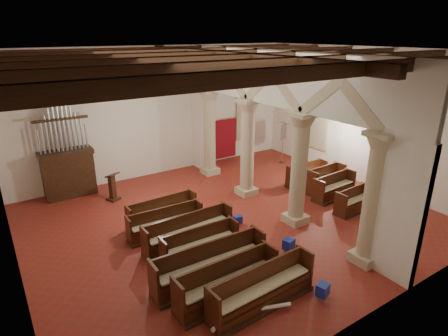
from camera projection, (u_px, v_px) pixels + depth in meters
floor at (232, 219)px, 13.96m from camera, size 14.00×14.00×0.00m
ceiling at (233, 51)px, 11.90m from camera, size 14.00×14.00×0.00m
wall_back at (160, 112)px, 17.64m from camera, size 14.00×0.02×6.00m
wall_front at (386, 204)px, 8.22m from camera, size 14.00×0.02×6.00m
wall_left at (1, 184)px, 9.32m from camera, size 0.02×12.00×6.00m
wall_right at (362, 117)px, 16.54m from camera, size 0.02×12.00×6.00m
ceiling_beams at (233, 56)px, 11.96m from camera, size 13.80×11.80×0.30m
arcade at (273, 119)px, 13.66m from camera, size 0.90×11.90×6.00m
window_right_a at (390, 143)px, 15.62m from camera, size 0.03×1.00×2.20m
window_right_b at (318, 124)px, 18.76m from camera, size 0.03×1.00×2.20m
window_back at (245, 116)px, 20.47m from camera, size 1.00×0.03×2.20m
pipe_organ at (67, 165)px, 15.48m from camera, size 2.10×0.85×4.40m
lectern at (113, 189)px, 15.35m from camera, size 0.60×0.65×1.22m
dossal_curtain at (223, 139)px, 20.01m from camera, size 1.80×0.07×2.17m
processional_banner at (283, 149)px, 19.66m from camera, size 0.50×0.64×2.25m
hymnal_box_a at (323, 290)px, 9.71m from camera, size 0.40×0.36×0.33m
hymnal_box_b at (289, 244)px, 11.78m from camera, size 0.40×0.35×0.34m
hymnal_box_c at (238, 219)px, 13.39m from camera, size 0.31×0.27×0.28m
tube_heater_a at (271, 307)px, 9.26m from camera, size 0.97×0.46×0.10m
tube_heater_b at (227, 317)px, 8.92m from camera, size 1.09×0.44×0.11m
nave_pew_0 at (262, 293)px, 9.43m from camera, size 3.11×0.87×1.08m
nave_pew_1 at (227, 287)px, 9.64m from camera, size 2.92×0.80×1.12m
nave_pew_2 at (210, 270)px, 10.34m from camera, size 3.37×0.83×1.15m
nave_pew_3 at (200, 248)px, 11.45m from camera, size 2.49×0.70×0.99m
nave_pew_4 at (189, 235)px, 12.19m from camera, size 3.13×0.80×1.02m
nave_pew_5 at (166, 226)px, 12.79m from camera, size 2.64×0.73×0.96m
nave_pew_6 at (163, 215)px, 13.53m from camera, size 2.61×0.74×0.97m
aisle_pew_0 at (353, 204)px, 14.41m from camera, size 1.73×0.73×0.95m
aisle_pew_1 at (334, 190)px, 15.60m from camera, size 2.13×0.81×1.03m
aisle_pew_2 at (326, 183)px, 16.19m from camera, size 1.91×0.85×1.14m
aisle_pew_3 at (307, 178)px, 16.94m from camera, size 2.03×0.68×1.02m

